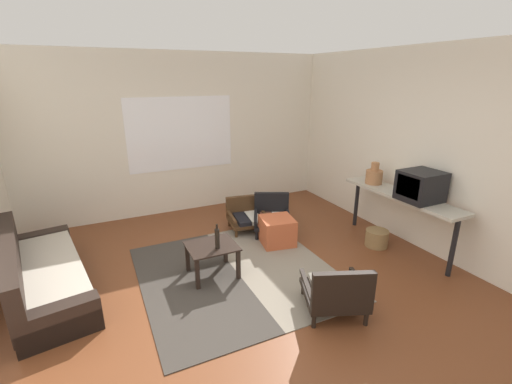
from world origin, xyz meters
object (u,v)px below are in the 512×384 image
crt_television (421,186)px  glass_bottle (217,238)px  wicker_basket (377,238)px  armchair_corner (272,215)px  couch (41,275)px  ottoman_orange (277,231)px  clay_vase (374,176)px  armchair_by_window (246,215)px  console_shelf (401,199)px  armchair_striped_foreground (336,292)px  coffee_table (212,251)px

crt_television → glass_bottle: 2.64m
glass_bottle → wicker_basket: glass_bottle is taller
armchair_corner → couch: bearing=-173.6°
couch → armchair_corner: (3.06, 0.34, 0.04)m
ottoman_orange → clay_vase: clay_vase is taller
couch → wicker_basket: bearing=-10.2°
crt_television → wicker_basket: crt_television is taller
armchair_corner → clay_vase: size_ratio=2.41×
armchair_by_window → crt_television: 2.53m
armchair_corner → clay_vase: (1.33, -0.69, 0.65)m
console_shelf → couch: bearing=168.7°
armchair_striped_foreground → glass_bottle: 1.44m
armchair_corner → glass_bottle: glass_bottle is taller
crt_television → armchair_by_window: bearing=132.9°
armchair_by_window → ottoman_orange: armchair_by_window is taller
armchair_corner → glass_bottle: 1.54m
crt_television → glass_bottle: bearing=167.1°
armchair_corner → coffee_table: bearing=-146.5°
ottoman_orange → console_shelf: bearing=-28.7°
glass_bottle → console_shelf: bearing=-6.8°
couch → armchair_by_window: size_ratio=3.40×
coffee_table → clay_vase: clay_vase is taller
armchair_corner → clay_vase: 1.63m
armchair_corner → armchair_by_window: bearing=139.3°
armchair_by_window → crt_television: crt_television is taller
couch → wicker_basket: 4.24m
armchair_striped_foreground → armchair_corner: 2.09m
coffee_table → armchair_corner: bearing=33.5°
clay_vase → glass_bottle: clay_vase is taller
armchair_by_window → armchair_corner: bearing=-40.7°
armchair_corner → crt_television: bearing=-48.5°
armchair_by_window → armchair_corner: (0.31, -0.27, 0.04)m
coffee_table → console_shelf: bearing=-8.8°
armchair_by_window → couch: bearing=-167.5°
clay_vase → glass_bottle: (-2.53, -0.23, -0.38)m
armchair_by_window → glass_bottle: (-0.89, -1.19, 0.31)m
console_shelf → glass_bottle: bearing=173.2°
armchair_striped_foreground → crt_television: crt_television is taller
couch → wicker_basket: size_ratio=6.85×
clay_vase → glass_bottle: 2.57m
wicker_basket → ottoman_orange: bearing=151.7°
console_shelf → glass_bottle: (-2.53, 0.30, -0.18)m
console_shelf → clay_vase: bearing=90.0°
couch → armchair_corner: size_ratio=2.81×
crt_television → clay_vase: (0.00, 0.81, -0.07)m
crt_television → glass_bottle: crt_television is taller
armchair_by_window → wicker_basket: (1.42, -1.36, -0.10)m
armchair_corner → crt_television: 2.13m
coffee_table → console_shelf: console_shelf is taller
glass_bottle → wicker_basket: (2.31, -0.17, -0.41)m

